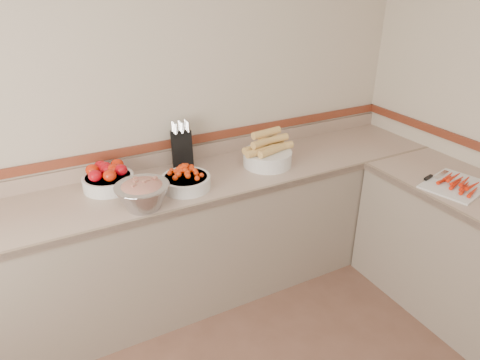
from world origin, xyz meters
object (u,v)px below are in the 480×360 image
corn_bowl (267,154)px  rhubarb_bowl (143,194)px  tomato_bowl (108,178)px  knife_block (182,148)px  cutting_board (457,184)px  cherry_tomato_bowl (186,180)px

corn_bowl → rhubarb_bowl: 0.96m
tomato_bowl → corn_bowl: corn_bowl is taller
knife_block → cutting_board: size_ratio=0.72×
corn_bowl → cutting_board: 1.23m
cherry_tomato_bowl → cutting_board: size_ratio=0.66×
tomato_bowl → cherry_tomato_bowl: bearing=-28.3°
rhubarb_bowl → cutting_board: bearing=-20.0°
tomato_bowl → cutting_board: size_ratio=0.67×
knife_block → tomato_bowl: (-0.53, -0.08, -0.07)m
cutting_board → corn_bowl: bearing=136.2°
tomato_bowl → rhubarb_bowl: (0.12, -0.35, 0.02)m
knife_block → cherry_tomato_bowl: 0.34m
knife_block → rhubarb_bowl: bearing=-133.2°
cherry_tomato_bowl → rhubarb_bowl: size_ratio=0.99×
corn_bowl → cherry_tomato_bowl: bearing=-173.8°
tomato_bowl → cutting_board: bearing=-27.4°
cherry_tomato_bowl → corn_bowl: 0.64m
cutting_board → rhubarb_bowl: bearing=160.0°
knife_block → corn_bowl: bearing=-24.3°
cherry_tomato_bowl → rhubarb_bowl: bearing=-159.1°
corn_bowl → rhubarb_bowl: corn_bowl is taller
rhubarb_bowl → knife_block: bearing=46.8°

